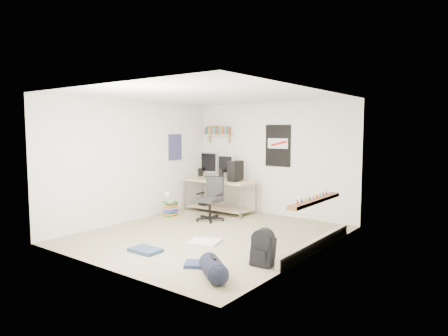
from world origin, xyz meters
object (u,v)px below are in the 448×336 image
Objects in this scene: office_chair at (210,197)px; backpack at (263,251)px; desk at (220,196)px; duffel_bag at (213,268)px; book_stack at (171,210)px.

office_chair is 2.21× the size of backpack.
desk is at bearing 108.04° from office_chair.
duffel_bag is 3.79m from book_stack.
desk is 1.20m from book_stack.
desk is at bearing 130.46° from backpack.
book_stack is (-0.55, -1.05, -0.21)m from desk.
duffel_bag is (2.11, -2.52, -0.35)m from office_chair.
duffel_bag is at bearing -113.77° from backpack.
office_chair is at bearing 167.27° from duffel_bag.
office_chair is 1.86× the size of book_stack.
office_chair reaches higher than duffel_bag.
desk is at bearing 62.57° from book_stack.
duffel_bag reaches higher than book_stack.
book_stack is at bearing 149.01° from backpack.
office_chair reaches higher than backpack.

